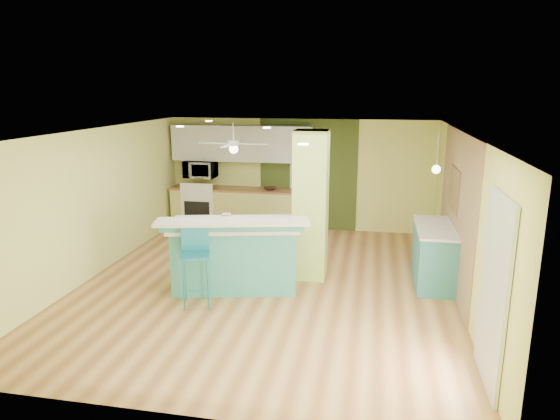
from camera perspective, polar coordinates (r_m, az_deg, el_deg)
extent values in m
cube|color=#976134|center=(8.35, -1.53, -8.47)|extent=(6.00, 7.00, 0.01)
cube|color=white|center=(7.76, -1.64, 8.95)|extent=(6.00, 7.00, 0.01)
cube|color=#E2E77C|center=(11.34, 2.24, 4.06)|extent=(6.00, 0.01, 2.50)
cube|color=#E2E77C|center=(4.77, -10.82, -9.96)|extent=(6.00, 0.01, 2.50)
cube|color=#E2E77C|center=(9.09, -20.43, 0.78)|extent=(0.01, 7.00, 2.50)
cube|color=#E2E77C|center=(7.90, 20.23, -1.05)|extent=(0.01, 7.00, 2.50)
cube|color=#8A6E4F|center=(8.47, 19.49, -0.03)|extent=(0.02, 3.40, 2.50)
cube|color=#3E4E1F|center=(11.30, 3.23, 4.01)|extent=(2.20, 0.02, 2.50)
cube|color=silver|center=(11.32, 3.20, 2.74)|extent=(0.82, 0.05, 2.00)
cube|color=silver|center=(5.80, 23.23, -8.65)|extent=(0.04, 1.08, 2.10)
cube|color=#B7D161|center=(8.34, 3.53, 0.52)|extent=(0.55, 0.55, 2.50)
cube|color=#C7C869|center=(11.48, -4.46, 0.07)|extent=(3.20, 0.60, 0.90)
cube|color=brown|center=(11.38, -4.50, 2.37)|extent=(3.25, 0.63, 0.04)
cube|color=white|center=(11.76, -8.93, 0.27)|extent=(0.76, 0.64, 0.90)
cube|color=black|center=(11.47, -9.47, -0.25)|extent=(0.59, 0.02, 0.50)
cube|color=white|center=(11.37, -9.53, 2.58)|extent=(0.76, 0.06, 0.18)
cube|color=silver|center=(11.34, -4.44, 7.60)|extent=(3.20, 0.34, 0.80)
imported|color=silver|center=(11.59, -9.09, 4.61)|extent=(0.70, 0.48, 0.39)
cylinder|color=silver|center=(9.98, -5.36, 8.78)|extent=(0.03, 0.03, 0.40)
cylinder|color=silver|center=(10.00, -5.34, 7.63)|extent=(0.24, 0.24, 0.10)
sphere|color=white|center=(10.02, -5.32, 6.95)|extent=(0.18, 0.18, 0.18)
cylinder|color=silver|center=(8.41, 17.57, 6.54)|extent=(0.01, 0.01, 0.62)
sphere|color=white|center=(8.46, 17.42, 4.46)|extent=(0.14, 0.14, 0.14)
cube|color=brown|center=(8.60, 19.31, 2.22)|extent=(0.03, 0.90, 0.70)
cube|color=teal|center=(8.13, -5.18, -5.30)|extent=(2.07, 1.36, 1.01)
cube|color=beige|center=(7.98, -5.26, -1.68)|extent=(2.21, 1.49, 0.06)
cube|color=teal|center=(7.52, -5.47, -1.84)|extent=(2.14, 0.63, 0.15)
cube|color=beige|center=(7.50, -5.48, -1.34)|extent=(2.35, 0.97, 0.04)
cylinder|color=teal|center=(7.39, -10.91, -8.52)|extent=(0.03, 0.03, 0.77)
cylinder|color=teal|center=(7.38, -8.24, -8.45)|extent=(0.03, 0.03, 0.77)
cylinder|color=teal|center=(7.70, -10.80, -7.57)|extent=(0.03, 0.03, 0.77)
cylinder|color=teal|center=(7.69, -8.24, -7.50)|extent=(0.03, 0.03, 0.77)
cube|color=teal|center=(7.40, -9.67, -5.12)|extent=(0.52, 0.52, 0.03)
cube|color=teal|center=(7.50, -9.71, -3.02)|extent=(0.39, 0.16, 0.43)
cube|color=teal|center=(8.65, 17.19, -5.02)|extent=(0.60, 1.44, 0.92)
cube|color=white|center=(8.51, 17.41, -1.94)|extent=(0.64, 1.50, 0.04)
imported|color=#341E15|center=(11.17, -1.15, 2.48)|extent=(0.31, 0.31, 0.07)
cylinder|color=gold|center=(7.89, -6.12, -1.02)|extent=(0.15, 0.15, 0.17)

